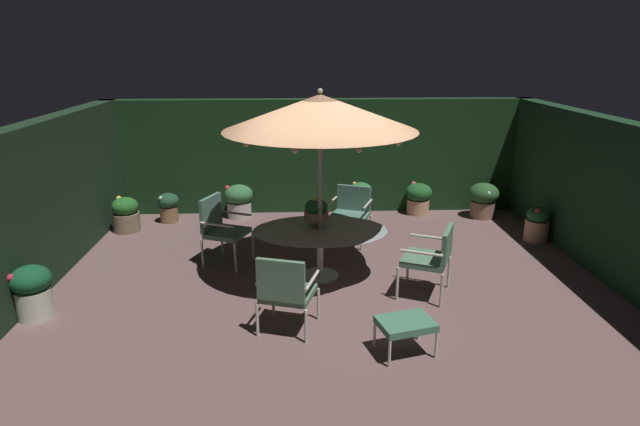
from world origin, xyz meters
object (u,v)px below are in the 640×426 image
(patio_chair_east, at_px, (351,210))
(potted_plant_back_right, at_px, (239,200))
(ottoman_footrest, at_px, (406,325))
(potted_plant_right_far, at_px, (361,198))
(centerpiece_planter, at_px, (316,211))
(potted_plant_back_left, at_px, (483,199))
(patio_chair_north, at_px, (285,289))
(potted_plant_back_center, at_px, (126,214))
(patio_dining_table, at_px, (320,236))
(patio_chair_northeast, at_px, (433,255))
(potted_plant_right_near, at_px, (168,206))
(potted_plant_front_corner, at_px, (418,197))
(patio_umbrella, at_px, (320,113))
(potted_plant_left_near, at_px, (537,224))
(patio_chair_southeast, at_px, (221,225))
(potted_plant_left_far, at_px, (32,290))

(patio_chair_east, height_order, potted_plant_back_right, patio_chair_east)
(ottoman_footrest, height_order, potted_plant_right_far, potted_plant_right_far)
(centerpiece_planter, xyz_separation_m, potted_plant_back_left, (3.31, 2.47, -0.58))
(patio_chair_north, bearing_deg, potted_plant_back_center, 128.57)
(patio_dining_table, bearing_deg, potted_plant_back_center, 147.79)
(patio_chair_northeast, distance_m, potted_plant_right_far, 3.58)
(centerpiece_planter, xyz_separation_m, potted_plant_right_near, (-2.68, 2.48, -0.65))
(ottoman_footrest, height_order, potted_plant_back_left, potted_plant_back_left)
(patio_chair_east, bearing_deg, patio_chair_north, -109.39)
(potted_plant_back_center, bearing_deg, patio_chair_east, -9.31)
(potted_plant_back_center, bearing_deg, potted_plant_front_corner, 8.06)
(potted_plant_back_right, xyz_separation_m, potted_plant_back_center, (-1.94, -0.73, -0.03))
(patio_chair_northeast, bearing_deg, ottoman_footrest, -114.56)
(patio_umbrella, distance_m, patio_chair_northeast, 2.37)
(patio_dining_table, relative_size, potted_plant_left_near, 3.11)
(centerpiece_planter, xyz_separation_m, potted_plant_front_corner, (2.12, 2.75, -0.62))
(patio_dining_table, distance_m, patio_chair_northeast, 1.58)
(potted_plant_back_right, xyz_separation_m, potted_plant_right_near, (-1.30, -0.23, -0.04))
(patio_chair_northeast, distance_m, patio_chair_southeast, 3.17)
(potted_plant_back_center, bearing_deg, potted_plant_left_near, -6.71)
(patio_dining_table, height_order, potted_plant_left_far, patio_dining_table)
(patio_chair_northeast, xyz_separation_m, potted_plant_back_right, (-2.88, 3.50, -0.23))
(potted_plant_back_center, xyz_separation_m, potted_plant_right_far, (4.30, 0.77, 0.03))
(patio_dining_table, xyz_separation_m, potted_plant_right_far, (0.93, 2.89, -0.28))
(centerpiece_planter, xyz_separation_m, patio_chair_north, (-0.42, -1.66, -0.40))
(patio_chair_southeast, distance_m, potted_plant_right_near, 2.39)
(potted_plant_front_corner, distance_m, potted_plant_left_near, 2.32)
(patio_umbrella, bearing_deg, potted_plant_left_far, -163.88)
(patio_chair_east, distance_m, potted_plant_left_near, 3.17)
(patio_chair_northeast, height_order, potted_plant_left_near, patio_chair_northeast)
(patio_umbrella, bearing_deg, potted_plant_back_center, 147.79)
(centerpiece_planter, xyz_separation_m, ottoman_footrest, (0.87, -2.15, -0.61))
(patio_chair_north, relative_size, patio_chair_southeast, 0.93)
(potted_plant_right_far, bearing_deg, patio_dining_table, -107.83)
(patio_chair_northeast, relative_size, patio_chair_east, 1.05)
(patio_dining_table, xyz_separation_m, potted_plant_back_left, (3.27, 2.61, -0.25))
(patio_umbrella, xyz_separation_m, ottoman_footrest, (0.82, -2.01, -2.00))
(potted_plant_back_left, height_order, potted_plant_back_center, potted_plant_back_left)
(patio_chair_north, relative_size, potted_plant_front_corner, 1.57)
(patio_umbrella, relative_size, ottoman_footrest, 4.00)
(patio_chair_northeast, bearing_deg, patio_chair_north, -155.59)
(centerpiece_planter, distance_m, potted_plant_right_near, 3.71)
(potted_plant_back_right, relative_size, potted_plant_front_corner, 1.04)
(patio_chair_north, height_order, potted_plant_left_far, patio_chair_north)
(patio_chair_north, xyz_separation_m, potted_plant_back_left, (3.73, 4.12, -0.18))
(patio_dining_table, height_order, ottoman_footrest, patio_dining_table)
(patio_chair_east, xyz_separation_m, potted_plant_back_right, (-2.02, 1.37, -0.19))
(patio_chair_southeast, height_order, potted_plant_back_right, patio_chair_southeast)
(patio_umbrella, distance_m, potted_plant_back_center, 4.47)
(patio_chair_north, relative_size, potted_plant_back_left, 1.42)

